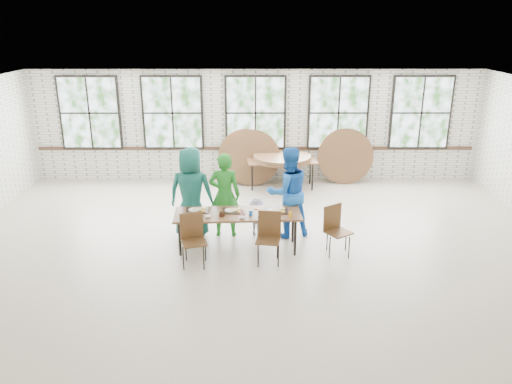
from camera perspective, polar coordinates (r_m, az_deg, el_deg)
room at (r=13.40m, az=-0.06°, el=8.85°), size 12.00×12.00×12.00m
dining_table at (r=9.51m, az=-2.10°, el=-2.70°), size 2.44×0.92×0.74m
chair_near_left at (r=9.06m, az=-7.23°, el=-4.87°), size 0.52×0.51×0.95m
chair_near_right at (r=9.09m, az=1.48°, el=-4.66°), size 0.48×0.47×0.95m
chair_spare at (r=9.50m, az=9.05°, el=-3.80°), size 0.57×0.57×0.95m
adult_teal at (r=10.11m, az=-7.41°, el=-0.06°), size 0.97×0.69×1.86m
adult_green at (r=10.06m, az=-3.60°, el=-0.34°), size 0.65×0.45×1.75m
toddler at (r=10.21m, az=0.07°, el=-2.85°), size 0.58×0.45×0.80m
adult_blue at (r=10.05m, az=3.67°, el=-0.02°), size 1.08×0.95×1.87m
storage_table at (r=13.07m, az=2.99°, el=3.42°), size 1.86×0.91×0.74m
tabletop_clutter at (r=9.43m, az=-1.56°, el=-2.37°), size 2.02×0.62×0.11m
round_tops_stacked at (r=13.04m, az=2.99°, el=3.92°), size 1.50×1.50×0.13m
round_tops_leaning at (r=13.38m, az=2.90°, el=4.01°), size 4.16×0.48×1.49m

